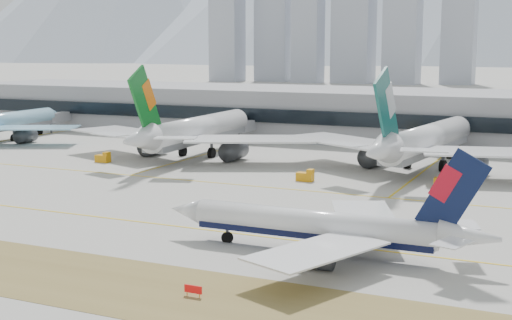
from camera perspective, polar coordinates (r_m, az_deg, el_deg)
The scene contains 11 objects.
ground at distance 120.40m, azimuth -7.52°, elevation -4.47°, with size 3000.00×3000.00×0.00m, color #A7A39C.
taxiing_airliner at distance 97.36m, azimuth 5.47°, elevation -5.34°, with size 46.98×40.94×15.82m.
widebody_korean at distance 227.68m, azimuth -19.67°, elevation 2.78°, with size 56.32×55.13×20.10m.
widebody_eva at distance 182.80m, azimuth -4.93°, elevation 2.24°, with size 68.56×67.00×24.45m.
widebody_cathay at distance 166.79m, azimuth 13.29°, elevation 1.39°, with size 68.39×67.39×24.55m.
terminal at distance 223.79m, azimuth 8.23°, elevation 3.67°, with size 280.00×43.10×15.00m.
hold_sign_right at distance 81.86m, azimuth -5.05°, elevation -10.28°, with size 2.20×0.15×1.35m.
gse_b at distance 178.71m, azimuth -12.11°, elevation 0.15°, with size 3.55×2.00×2.60m.
gse_extra at distance 150.43m, azimuth 4.00°, elevation -1.30°, with size 3.55×2.00×2.60m.
gse_c at distance 148.90m, azimuth 14.80°, elevation -1.69°, with size 3.55×2.00×2.60m.
city_skyline at distance 578.27m, azimuth 7.64°, elevation 11.07°, with size 342.00×49.80×140.00m.
Camera 1 is at (62.49, -99.09, 27.81)m, focal length 50.00 mm.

